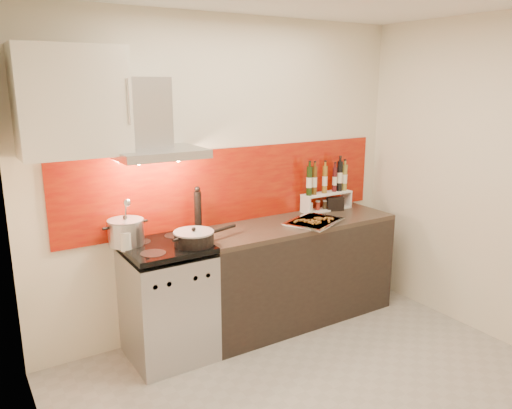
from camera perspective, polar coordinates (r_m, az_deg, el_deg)
floor at (r=3.64m, az=8.52°, el=-21.08°), size 3.40×3.40×0.00m
back_wall at (r=4.21m, az=-3.25°, el=3.23°), size 3.40×0.02×2.60m
left_wall at (r=2.38m, az=-23.34°, el=-6.43°), size 0.02×2.80×2.60m
right_wall at (r=4.38m, az=26.38°, el=2.21°), size 0.02×2.80×2.60m
backsplash at (r=4.24m, az=-2.57°, el=2.22°), size 3.00×0.02×0.64m
range_stove at (r=3.93m, az=-10.02°, el=-10.98°), size 0.60×0.60×0.91m
counter at (r=4.47m, az=4.46°, el=-7.52°), size 1.80×0.60×0.90m
range_hood at (r=3.72m, az=-11.71°, el=8.43°), size 0.62×0.50×0.61m
upper_cabinet at (r=3.54m, az=-20.32°, el=10.96°), size 0.70×0.35×0.72m
stock_pot at (r=3.78m, az=-14.63°, el=-3.06°), size 0.26×0.26×0.23m
saute_pan at (r=3.70m, az=-7.03°, el=-3.79°), size 0.56×0.30×0.14m
utensil_jar at (r=3.67m, az=-14.63°, el=-3.39°), size 0.08×0.12×0.39m
pepper_mill at (r=3.99m, az=-6.66°, el=-0.66°), size 0.06×0.06×0.38m
step_shelf at (r=4.70m, az=8.11°, el=1.72°), size 0.52×0.14×0.45m
caddy_box at (r=4.72m, az=9.03°, el=0.02°), size 0.17×0.12×0.13m
baking_tray at (r=4.28m, az=6.66°, el=-1.94°), size 0.58×0.53×0.03m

